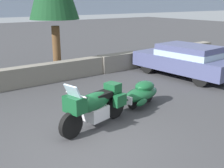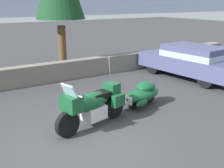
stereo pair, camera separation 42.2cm
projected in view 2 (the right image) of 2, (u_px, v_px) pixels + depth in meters
ground_plane at (83, 142)px, 6.59m from camera, size 80.00×80.00×0.00m
stone_guard_wall at (33, 75)px, 11.02m from camera, size 24.00×0.57×0.83m
touring_motorcycle at (92, 104)px, 7.24m from camera, size 2.28×1.05×1.33m
car_shaped_trailer at (142, 93)px, 8.78m from camera, size 2.23×1.03×0.76m
sedan_at_right_edge at (191, 60)px, 11.96m from camera, size 2.13×4.62×1.41m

